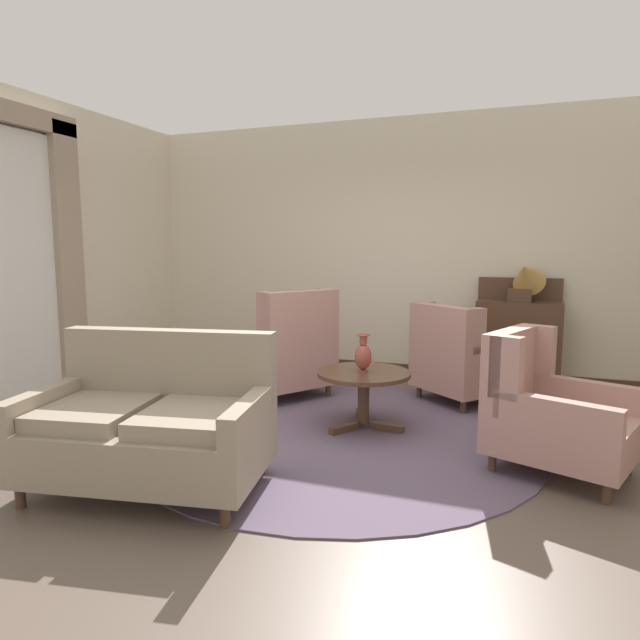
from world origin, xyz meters
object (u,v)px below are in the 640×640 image
Objects in this scene: porcelain_vase at (363,355)px; armchair_beside_settee at (459,360)px; settee at (150,426)px; sideboard at (517,339)px; armchair_back_corner at (287,354)px; gramophone at (525,278)px; coffee_table at (364,383)px; armchair_far_left at (550,413)px.

porcelain_vase is 0.30× the size of armchair_beside_settee.
sideboard reaches higher than settee.
settee is 2.29m from armchair_back_corner.
gramophone is at bearing 55.61° from porcelain_vase.
armchair_beside_settee is at bearing 48.46° from settee.
armchair_beside_settee is at bearing 58.16° from coffee_table.
gramophone is at bearing -89.37° from armchair_beside_settee.
gramophone is (-0.19, 2.21, 0.80)m from armchair_far_left.
settee is at bearing -121.67° from porcelain_vase.
sideboard is (0.53, 0.81, 0.11)m from armchair_beside_settee.
coffee_table is 0.67× the size of armchair_back_corner.
armchair_back_corner is (-0.05, 2.29, 0.04)m from settee.
gramophone is at bearing 25.40° from armchair_far_left.
armchair_far_left is at bearing 98.75° from armchair_back_corner.
armchair_beside_settee is 1.68m from armchair_far_left.
gramophone reaches higher than sideboard.
armchair_beside_settee is 0.91× the size of sideboard.
armchair_beside_settee reaches higher than porcelain_vase.
armchair_back_corner is at bearing 52.39° from armchair_beside_settee.
sideboard is (1.20, 1.89, 0.15)m from coffee_table.
sideboard reaches higher than porcelain_vase.
gramophone is (1.25, 1.80, 0.82)m from coffee_table.
armchair_back_corner reaches higher than porcelain_vase.
gramophone is at bearing 149.07° from armchair_back_corner.
sideboard is at bearing 57.55° from coffee_table.
porcelain_vase is 1.26m from armchair_back_corner.
armchair_back_corner reaches higher than armchair_far_left.
coffee_table is at bearing 48.70° from settee.
coffee_table is 0.72× the size of armchair_beside_settee.
settee is 1.46× the size of armchair_beside_settee.
porcelain_vase is 1.31m from armchair_beside_settee.
armchair_beside_settee is 1.73m from armchair_back_corner.
gramophone is (0.05, -0.09, 0.67)m from sideboard.
porcelain_vase is 0.20× the size of settee.
armchair_back_corner is (-1.01, 0.72, -0.19)m from porcelain_vase.
gramophone is at bearing 55.20° from coffee_table.
armchair_beside_settee is at bearing -128.88° from gramophone.
porcelain_vase is 1.85m from settee.
settee is 4.10m from sideboard.
coffee_table is 2.34m from gramophone.
settee is at bearing -121.90° from sideboard.
coffee_table is 2.24m from sideboard.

